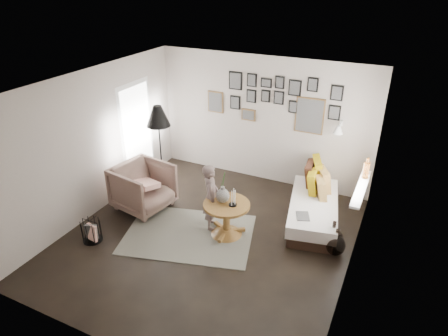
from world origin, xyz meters
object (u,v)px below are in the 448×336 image
at_px(child, 211,197).
at_px(magazine_basket, 91,231).
at_px(daybed, 315,205).
at_px(demijohn_large, 332,238).
at_px(pedestal_table, 227,220).
at_px(floor_lamp, 158,120).
at_px(demijohn_small, 336,245).
at_px(vase, 223,193).
at_px(armchair, 143,187).

bearing_deg(child, magazine_basket, 101.13).
xyz_separation_m(daybed, demijohn_large, (0.47, -0.72, -0.08)).
height_order(pedestal_table, child, child).
relative_size(floor_lamp, demijohn_small, 4.00).
bearing_deg(pedestal_table, magazine_basket, -150.11).
xyz_separation_m(vase, floor_lamp, (-1.56, 0.56, 0.84)).
xyz_separation_m(magazine_basket, demijohn_small, (3.71, 1.38, -0.01)).
relative_size(vase, daybed, 0.28).
xyz_separation_m(vase, demijohn_small, (1.85, 0.25, -0.60)).
bearing_deg(daybed, floor_lamp, 178.83).
bearing_deg(floor_lamp, magazine_basket, -99.98).
relative_size(vase, demijohn_small, 1.18).
height_order(floor_lamp, child, floor_lamp).
xyz_separation_m(floor_lamp, demijohn_large, (3.33, -0.20, -1.42)).
bearing_deg(daybed, pedestal_table, -149.30).
distance_m(floor_lamp, demijohn_large, 3.63).
distance_m(demijohn_small, child, 2.15).
xyz_separation_m(floor_lamp, magazine_basket, (-0.30, -1.70, -1.43)).
relative_size(magazine_basket, demijohn_small, 0.81).
xyz_separation_m(pedestal_table, demijohn_large, (1.69, 0.39, -0.08)).
bearing_deg(magazine_basket, floor_lamp, 80.02).
relative_size(vase, child, 0.46).
xyz_separation_m(armchair, demijohn_large, (3.45, 0.28, -0.23)).
relative_size(magazine_basket, demijohn_large, 0.74).
distance_m(floor_lamp, child, 1.73).
relative_size(floor_lamp, demijohn_large, 3.64).
distance_m(armchair, child, 1.43).
xyz_separation_m(magazine_basket, child, (1.60, 1.21, 0.41)).
relative_size(pedestal_table, magazine_basket, 2.03).
xyz_separation_m(vase, armchair, (-1.68, 0.09, -0.35)).
distance_m(daybed, magazine_basket, 3.86).
xyz_separation_m(daybed, magazine_basket, (-3.16, -2.22, -0.10)).
xyz_separation_m(armchair, floor_lamp, (0.12, 0.47, 1.19)).
height_order(magazine_basket, demijohn_small, demijohn_small).
distance_m(floor_lamp, magazine_basket, 2.24).
bearing_deg(armchair, child, -80.92).
height_order(floor_lamp, magazine_basket, floor_lamp).
height_order(pedestal_table, vase, vase).
height_order(daybed, armchair, daybed).
xyz_separation_m(demijohn_large, child, (-2.03, -0.29, 0.40)).
relative_size(pedestal_table, daybed, 0.39).
xyz_separation_m(daybed, child, (-1.55, -1.01, 0.31)).
bearing_deg(child, floor_lamp, 43.68).
relative_size(vase, demijohn_large, 1.07).
bearing_deg(floor_lamp, vase, -19.75).
height_order(vase, armchair, vase).
height_order(armchair, floor_lamp, floor_lamp).
bearing_deg(child, armchair, 63.53).
relative_size(demijohn_large, demijohn_small, 1.10).
xyz_separation_m(armchair, demijohn_small, (3.53, 0.16, -0.26)).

